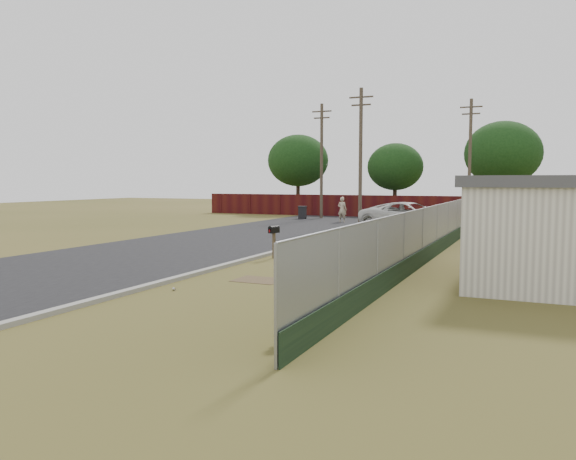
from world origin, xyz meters
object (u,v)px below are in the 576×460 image
at_px(mailbox, 274,233).
at_px(trash_bin, 302,212).
at_px(fire_hydrant, 287,324).
at_px(pickup_truck, 410,216).
at_px(pedestrian, 342,210).

bearing_deg(mailbox, trash_bin, 109.82).
xyz_separation_m(fire_hydrant, pickup_truck, (-2.95, 24.74, 0.49)).
bearing_deg(pedestrian, pickup_truck, 148.38).
xyz_separation_m(fire_hydrant, trash_bin, (-12.69, 31.18, 0.16)).
bearing_deg(trash_bin, mailbox, -70.18).
bearing_deg(pickup_truck, trash_bin, 69.74).
height_order(fire_hydrant, pickup_truck, pickup_truck).
height_order(pickup_truck, trash_bin, pickup_truck).
relative_size(pedestrian, trash_bin, 1.81).
bearing_deg(pickup_truck, fire_hydrant, -160.00).
xyz_separation_m(pickup_truck, pedestrian, (-5.79, 4.35, 0.07)).
bearing_deg(pickup_truck, pedestrian, 66.27).
distance_m(pickup_truck, pedestrian, 7.24).
relative_size(fire_hydrant, pickup_truck, 0.13).
xyz_separation_m(fire_hydrant, mailbox, (-5.11, 10.14, 0.64)).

